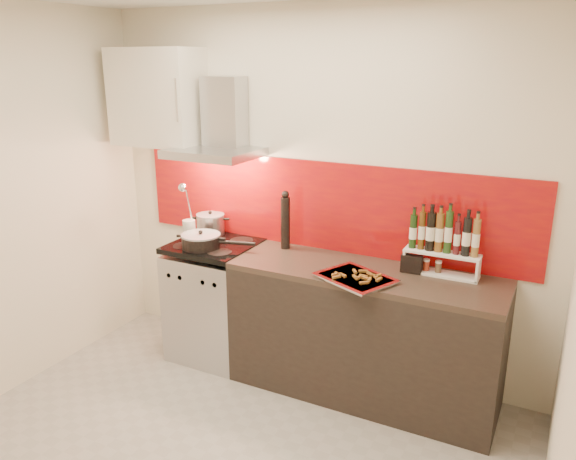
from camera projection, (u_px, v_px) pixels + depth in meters
The scene contains 13 objects.
back_wall at pixel (317, 194), 4.02m from camera, with size 3.40×0.02×2.60m, color silver.
backsplash at pixel (322, 206), 4.02m from camera, with size 3.00×0.02×0.64m, color maroon.
range_stove at pixel (216, 301), 4.32m from camera, with size 0.60×0.60×0.91m.
counter at pixel (364, 333), 3.80m from camera, with size 1.80×0.60×0.90m.
range_hood at pixel (220, 129), 4.06m from camera, with size 0.62×0.50×0.61m.
upper_cabinet at pixel (157, 97), 4.23m from camera, with size 0.70×0.35×0.72m, color silver.
stock_pot at pixel (211, 224), 4.38m from camera, with size 0.22×0.22×0.19m.
saute_pan at pixel (202, 241), 4.08m from camera, with size 0.54×0.29×0.13m.
utensil_jar at pixel (188, 224), 4.23m from camera, with size 0.10×0.14×0.46m.
pepper_mill at pixel (285, 221), 4.05m from camera, with size 0.07×0.07×0.43m.
step_shelf at pixel (442, 245), 3.54m from camera, with size 0.48×0.13×0.43m.
caddy_box at pixel (412, 264), 3.62m from camera, with size 0.13×0.06×0.12m, color black.
baking_tray at pixel (356, 278), 3.50m from camera, with size 0.55×0.50×0.03m.
Camera 1 is at (1.61, -2.19, 2.22)m, focal length 35.00 mm.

